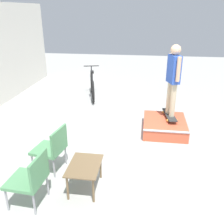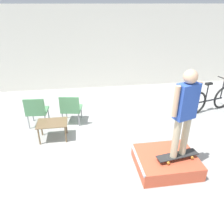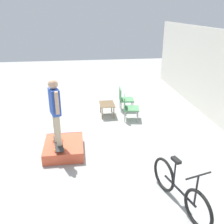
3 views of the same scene
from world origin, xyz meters
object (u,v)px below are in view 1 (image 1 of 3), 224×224
object	(u,v)px
coffee_table	(85,168)
patio_chair_right	(52,147)
person_skater	(173,75)
patio_chair_left	(31,177)
bicycle	(92,86)
skate_ramp_box	(164,126)
skateboard_on_ramp	(170,115)

from	to	relation	value
coffee_table	patio_chair_right	bearing A→B (deg)	58.09
person_skater	patio_chair_left	world-z (taller)	person_skater
bicycle	skate_ramp_box	bearing A→B (deg)	-149.55
skateboard_on_ramp	patio_chair_left	bearing A→B (deg)	133.87
person_skater	patio_chair_left	distance (m)	3.83
coffee_table	patio_chair_right	distance (m)	0.83
person_skater	skateboard_on_ramp	bearing A→B (deg)	0.00
person_skater	bicycle	distance (m)	3.35
person_skater	coffee_table	bearing A→B (deg)	130.24
skateboard_on_ramp	bicycle	bearing A→B (deg)	39.79
patio_chair_right	skateboard_on_ramp	bearing A→B (deg)	142.60
patio_chair_right	bicycle	bearing A→B (deg)	-167.86
skate_ramp_box	bicycle	size ratio (longest dim) A/B	0.70
skateboard_on_ramp	patio_chair_left	xyz separation A→B (m)	(-2.97, 2.25, 0.11)
bicycle	skateboard_on_ramp	bearing A→B (deg)	-145.91
skate_ramp_box	coffee_table	world-z (taller)	coffee_table
skate_ramp_box	person_skater	distance (m)	1.25
skateboard_on_ramp	coffee_table	bearing A→B (deg)	139.39
skate_ramp_box	person_skater	xyz separation A→B (m)	(0.17, -0.12, 1.23)
skate_ramp_box	person_skater	size ratio (longest dim) A/B	0.72
coffee_table	skateboard_on_ramp	bearing A→B (deg)	-31.57
skate_ramp_box	bicycle	bearing A→B (deg)	45.20
skate_ramp_box	coffee_table	xyz separation A→B (m)	(-2.34, 1.43, 0.24)
skateboard_on_ramp	coffee_table	world-z (taller)	coffee_table
patio_chair_left	patio_chair_right	size ratio (longest dim) A/B	1.00
patio_chair_left	bicycle	size ratio (longest dim) A/B	0.49
skateboard_on_ramp	person_skater	bearing A→B (deg)	0.00
person_skater	bicycle	bearing A→B (deg)	30.64
skateboard_on_ramp	patio_chair_left	world-z (taller)	patio_chair_left
skateboard_on_ramp	patio_chair_right	distance (m)	3.06
person_skater	patio_chair_left	xyz separation A→B (m)	(-2.97, 2.25, -0.89)
skate_ramp_box	patio_chair_left	world-z (taller)	patio_chair_left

